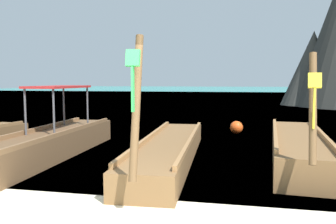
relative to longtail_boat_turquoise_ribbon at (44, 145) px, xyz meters
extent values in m
plane|color=teal|center=(3.18, 57.77, -0.37)|extent=(120.00, 120.00, 0.00)
cube|color=brown|center=(0.00, 0.00, -0.06)|extent=(1.24, 6.62, 0.64)
cube|color=brown|center=(-0.49, -0.01, 0.31)|extent=(0.24, 6.06, 0.10)
cube|color=brown|center=(0.49, 0.01, 0.31)|extent=(0.24, 6.06, 0.10)
cylinder|color=#4C4C51|center=(-0.37, -0.17, 0.83)|extent=(0.05, 0.05, 1.13)
cylinder|color=#4C4C51|center=(0.38, -0.15, 0.83)|extent=(0.05, 0.05, 1.13)
cylinder|color=#4C4C51|center=(-0.42, 1.80, 0.83)|extent=(0.05, 0.05, 1.13)
cylinder|color=#4C4C51|center=(0.33, 1.82, 0.83)|extent=(0.05, 0.05, 1.13)
cube|color=#AD2323|center=(-0.02, 0.82, 1.42)|extent=(0.96, 2.20, 0.06)
cube|color=brown|center=(3.05, 0.62, -0.12)|extent=(1.46, 6.51, 0.50)
cube|color=#996C3F|center=(2.52, 0.59, 0.18)|extent=(0.38, 5.94, 0.10)
cube|color=#996C3F|center=(3.57, 0.65, 0.18)|extent=(0.38, 5.94, 0.10)
cylinder|color=brown|center=(3.21, -2.71, 1.20)|extent=(0.15, 0.64, 2.17)
cube|color=green|center=(3.22, -2.88, 1.90)|extent=(0.21, 0.12, 0.25)
cube|color=green|center=(3.22, -2.90, 1.46)|extent=(0.03, 0.08, 0.65)
cube|color=brown|center=(6.13, 1.26, -0.06)|extent=(1.63, 5.74, 0.63)
cube|color=#996C3F|center=(5.60, 1.30, 0.31)|extent=(0.52, 5.20, 0.10)
cube|color=#996C3F|center=(6.67, 1.21, 0.31)|extent=(0.52, 5.20, 0.10)
cylinder|color=brown|center=(5.88, -1.68, 1.15)|extent=(0.17, 0.65, 1.82)
cube|color=yellow|center=(5.87, -1.81, 1.59)|extent=(0.21, 0.14, 0.25)
cube|color=yellow|center=(5.87, -1.83, 1.14)|extent=(0.04, 0.08, 0.64)
cone|color=#3D3D38|center=(10.45, 22.36, 2.61)|extent=(4.91, 4.91, 5.97)
sphere|color=#EA5119|center=(4.61, 5.34, -0.14)|extent=(0.47, 0.47, 0.47)
camera|label=1|loc=(4.72, -7.65, 1.58)|focal=37.07mm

